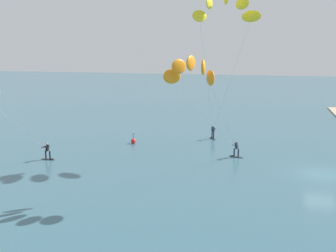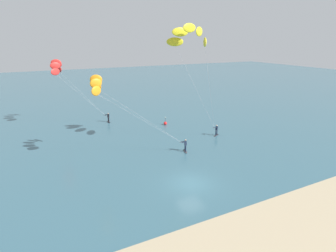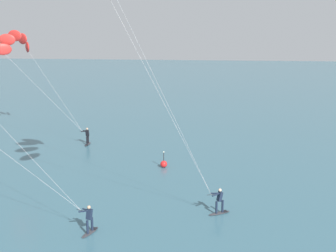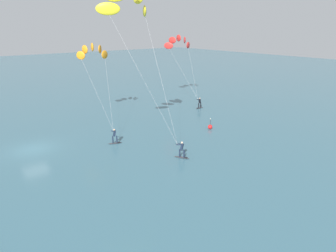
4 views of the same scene
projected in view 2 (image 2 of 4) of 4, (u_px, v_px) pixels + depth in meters
The scene contains 5 objects.
ground_plane at pixel (191, 184), 28.23m from camera, with size 240.00×240.00×0.00m, color #386070.
kitesurfer_nearshore at pixel (102, 88), 31.72m from camera, with size 11.69×5.72×10.17m.
kitesurfer_mid_water at pixel (190, 39), 34.05m from camera, with size 8.65×6.51×15.80m.
kitesurfer_far_out at pixel (59, 69), 44.58m from camera, with size 8.74×5.05×10.91m.
marker_buoy at pixel (165, 123), 47.40m from camera, with size 0.56×0.56×1.38m.
Camera 2 is at (-13.56, -21.37, 13.98)m, focal length 29.85 mm.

